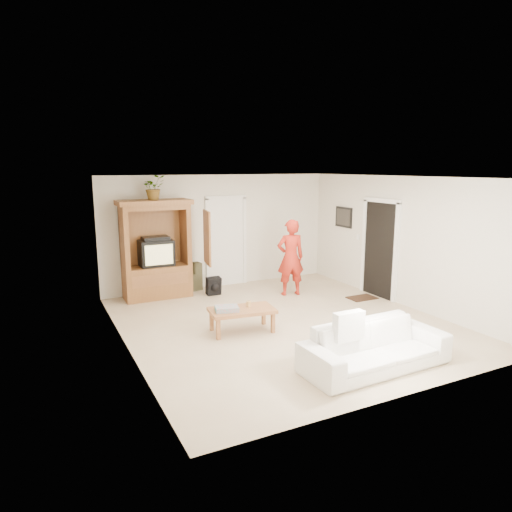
% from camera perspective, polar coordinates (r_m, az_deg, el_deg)
% --- Properties ---
extents(floor, '(6.00, 6.00, 0.00)m').
position_cam_1_polar(floor, '(8.36, 3.38, -8.33)').
color(floor, tan).
rests_on(floor, ground).
extents(ceiling, '(6.00, 6.00, 0.00)m').
position_cam_1_polar(ceiling, '(7.88, 3.60, 9.79)').
color(ceiling, white).
rests_on(ceiling, floor).
extents(wall_back, '(5.50, 0.00, 5.50)m').
position_cam_1_polar(wall_back, '(10.69, -4.57, 3.13)').
color(wall_back, silver).
rests_on(wall_back, floor).
extents(wall_front, '(5.50, 0.00, 5.50)m').
position_cam_1_polar(wall_front, '(5.69, 18.77, -4.58)').
color(wall_front, silver).
rests_on(wall_front, floor).
extents(wall_left, '(0.00, 6.00, 6.00)m').
position_cam_1_polar(wall_left, '(7.09, -16.18, -1.39)').
color(wall_left, silver).
rests_on(wall_left, floor).
extents(wall_right, '(0.00, 6.00, 6.00)m').
position_cam_1_polar(wall_right, '(9.67, 17.76, 1.79)').
color(wall_right, silver).
rests_on(wall_right, floor).
extents(armoire, '(1.82, 1.14, 2.10)m').
position_cam_1_polar(armoire, '(9.96, -12.24, 0.03)').
color(armoire, brown).
rests_on(armoire, floor).
extents(door_back, '(0.85, 0.05, 2.04)m').
position_cam_1_polar(door_back, '(10.76, -3.74, 1.68)').
color(door_back, white).
rests_on(door_back, floor).
extents(doorway_right, '(0.05, 0.90, 2.04)m').
position_cam_1_polar(doorway_right, '(10.13, 15.21, 0.72)').
color(doorway_right, black).
rests_on(doorway_right, floor).
extents(framed_picture, '(0.03, 0.60, 0.48)m').
position_cam_1_polar(framed_picture, '(11.05, 10.91, 4.79)').
color(framed_picture, black).
rests_on(framed_picture, wall_right).
extents(doormat, '(0.60, 0.40, 0.02)m').
position_cam_1_polar(doormat, '(10.09, 13.11, -5.11)').
color(doormat, '#382316').
rests_on(doormat, floor).
extents(plant, '(0.52, 0.46, 0.51)m').
position_cam_1_polar(plant, '(9.75, -12.68, 8.35)').
color(plant, '#4C7238').
rests_on(plant, armoire).
extents(man, '(0.68, 0.52, 1.67)m').
position_cam_1_polar(man, '(9.95, 4.34, -0.19)').
color(man, '#AF2417').
rests_on(man, floor).
extents(sofa, '(2.17, 0.90, 0.63)m').
position_cam_1_polar(sofa, '(6.69, 14.68, -10.90)').
color(sofa, white).
rests_on(sofa, floor).
extents(coffee_table, '(1.16, 0.73, 0.41)m').
position_cam_1_polar(coffee_table, '(7.81, -1.77, -6.97)').
color(coffee_table, '#985C34').
rests_on(coffee_table, floor).
extents(towel, '(0.44, 0.37, 0.08)m').
position_cam_1_polar(towel, '(7.68, -3.67, -6.59)').
color(towel, '#D64751').
rests_on(towel, coffee_table).
extents(candle, '(0.08, 0.08, 0.10)m').
position_cam_1_polar(candle, '(7.89, -0.93, -6.01)').
color(candle, tan).
rests_on(candle, coffee_table).
extents(backpack_black, '(0.32, 0.19, 0.39)m').
position_cam_1_polar(backpack_black, '(10.08, -5.33, -3.81)').
color(backpack_black, black).
rests_on(backpack_black, floor).
extents(backpack_olive, '(0.37, 0.30, 0.63)m').
position_cam_1_polar(backpack_olive, '(10.49, -7.82, -2.57)').
color(backpack_olive, '#47442B').
rests_on(backpack_olive, floor).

